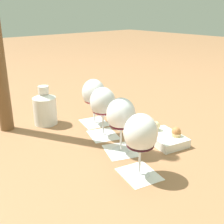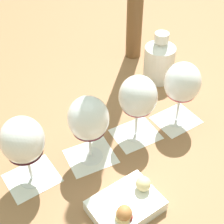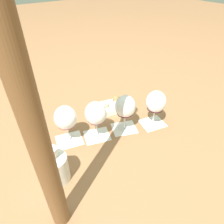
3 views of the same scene
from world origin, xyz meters
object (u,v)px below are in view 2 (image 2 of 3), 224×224
at_px(wine_glass_0, 182,85).
at_px(wine_glass_3, 23,142).
at_px(snack_dish, 126,205).
at_px(ceramic_vase, 159,60).
at_px(wine_glass_2, 88,121).
at_px(wine_glass_1, 138,99).

distance_m(wine_glass_0, wine_glass_3, 0.42).
distance_m(wine_glass_0, snack_dish, 0.34).
relative_size(ceramic_vase, snack_dish, 0.96).
relative_size(wine_glass_0, wine_glass_3, 1.00).
height_order(wine_glass_2, ceramic_vase, wine_glass_2).
xyz_separation_m(wine_glass_0, wine_glass_3, (0.40, -0.14, 0.00)).
height_order(wine_glass_3, snack_dish, wine_glass_3).
distance_m(ceramic_vase, snack_dish, 0.50).
bearing_deg(wine_glass_0, ceramic_vase, -128.71).
relative_size(wine_glass_1, wine_glass_3, 1.00).
height_order(wine_glass_0, ceramic_vase, wine_glass_0).
xyz_separation_m(wine_glass_0, snack_dish, (0.31, 0.08, -0.11)).
relative_size(wine_glass_0, wine_glass_2, 1.00).
distance_m(wine_glass_1, wine_glass_2, 0.14).
relative_size(wine_glass_0, ceramic_vase, 1.15).
xyz_separation_m(wine_glass_1, wine_glass_2, (0.14, -0.04, 0.00)).
relative_size(wine_glass_2, wine_glass_3, 1.00).
xyz_separation_m(ceramic_vase, snack_dish, (0.44, 0.24, -0.05)).
bearing_deg(snack_dish, ceramic_vase, -151.57).
bearing_deg(wine_glass_2, wine_glass_3, -21.83).
distance_m(wine_glass_2, ceramic_vase, 0.39).
relative_size(wine_glass_1, snack_dish, 1.10).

